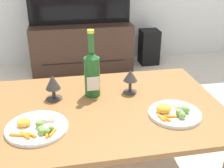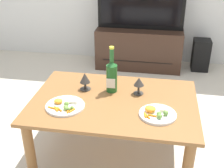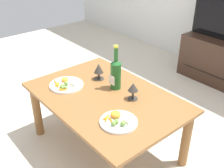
{
  "view_description": "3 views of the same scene",
  "coord_description": "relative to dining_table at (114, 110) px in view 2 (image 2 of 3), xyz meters",
  "views": [
    {
      "loc": [
        -0.18,
        -1.21,
        1.2
      ],
      "look_at": [
        0.05,
        0.02,
        0.62
      ],
      "focal_mm": 45.52,
      "sensor_mm": 36.0,
      "label": 1
    },
    {
      "loc": [
        0.29,
        -1.77,
        1.57
      ],
      "look_at": [
        -0.02,
        0.07,
        0.6
      ],
      "focal_mm": 46.82,
      "sensor_mm": 36.0,
      "label": 2
    },
    {
      "loc": [
        1.36,
        -1.08,
        1.58
      ],
      "look_at": [
        -0.0,
        0.07,
        0.58
      ],
      "focal_mm": 43.79,
      "sensor_mm": 36.0,
      "label": 3
    }
  ],
  "objects": [
    {
      "name": "ground_plane",
      "position": [
        0.0,
        0.0,
        -0.42
      ],
      "size": [
        6.4,
        6.4,
        0.0
      ],
      "primitive_type": "plane",
      "color": "beige"
    },
    {
      "name": "dining_table",
      "position": [
        0.0,
        0.0,
        0.0
      ],
      "size": [
        1.18,
        0.8,
        0.51
      ],
      "color": "brown",
      "rests_on": "ground_plane"
    },
    {
      "name": "tv_stand",
      "position": [
        0.04,
        1.77,
        -0.17
      ],
      "size": [
        1.07,
        0.42,
        0.51
      ],
      "color": "#382319",
      "rests_on": "ground_plane"
    },
    {
      "name": "tv_screen",
      "position": [
        0.04,
        1.76,
        0.39
      ],
      "size": [
        1.05,
        0.05,
        0.61
      ],
      "color": "black",
      "rests_on": "tv_stand"
    },
    {
      "name": "floor_speaker",
      "position": [
        0.82,
        1.8,
        -0.22
      ],
      "size": [
        0.21,
        0.21,
        0.4
      ],
      "primitive_type": "cube",
      "rotation": [
        0.0,
        0.0,
        0.01
      ],
      "color": "black",
      "rests_on": "ground_plane"
    },
    {
      "name": "wine_bottle",
      "position": [
        -0.04,
        0.13,
        0.22
      ],
      "size": [
        0.08,
        0.08,
        0.35
      ],
      "color": "#1E5923",
      "rests_on": "dining_table"
    },
    {
      "name": "goblet_left",
      "position": [
        -0.24,
        0.12,
        0.17
      ],
      "size": [
        0.08,
        0.08,
        0.14
      ],
      "color": "#38332D",
      "rests_on": "dining_table"
    },
    {
      "name": "goblet_right",
      "position": [
        0.16,
        0.12,
        0.18
      ],
      "size": [
        0.08,
        0.08,
        0.13
      ],
      "color": "#38332D",
      "rests_on": "dining_table"
    },
    {
      "name": "dinner_plate_left",
      "position": [
        -0.31,
        -0.15,
        0.1
      ],
      "size": [
        0.27,
        0.27,
        0.05
      ],
      "color": "white",
      "rests_on": "dining_table"
    },
    {
      "name": "dinner_plate_right",
      "position": [
        0.31,
        -0.14,
        0.1
      ],
      "size": [
        0.25,
        0.25,
        0.05
      ],
      "color": "white",
      "rests_on": "dining_table"
    }
  ]
}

